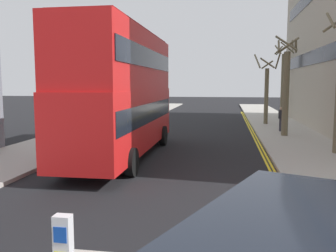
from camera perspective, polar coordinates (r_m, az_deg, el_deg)
sidewalk_right at (r=18.34m, az=21.58°, el=-3.93°), size 4.00×80.00×0.14m
sidewalk_left at (r=20.07m, az=-17.72°, el=-2.89°), size 4.00×80.00×0.14m
kerb_line_outer at (r=16.07m, az=15.72°, el=-5.40°), size 0.10×56.00×0.01m
kerb_line_inner at (r=16.05m, az=15.15°, el=-5.40°), size 0.10×56.00×0.01m
keep_left_bollard at (r=6.39m, az=-16.19°, el=-18.47°), size 0.36×0.28×1.11m
double_decker_bus_away at (r=16.24m, az=-7.15°, el=5.68°), size 2.85×10.82×5.64m
pedestrian_far at (r=25.24m, az=17.43°, el=1.12°), size 0.34×0.22×1.62m
street_tree_near at (r=35.60m, az=17.71°, el=7.00°), size 1.88×1.94×7.07m
street_tree_far at (r=29.55m, az=15.31°, el=5.41°), size 1.90×1.83×5.52m
street_tree_distant at (r=23.12m, az=18.13°, el=5.48°), size 1.58×1.64×6.00m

